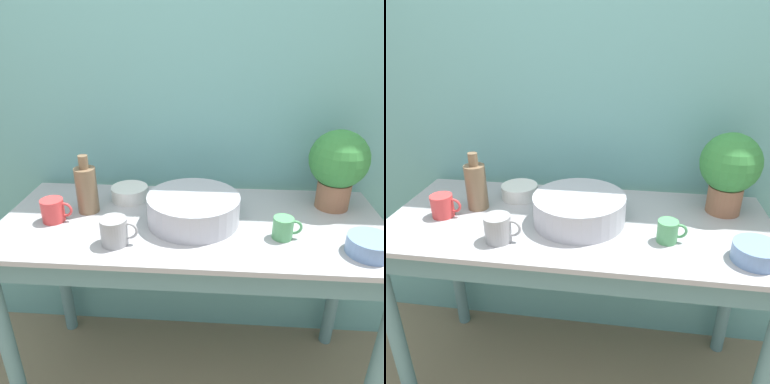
% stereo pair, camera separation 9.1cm
% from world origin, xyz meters
% --- Properties ---
extents(wall_back, '(6.00, 0.05, 2.40)m').
position_xyz_m(wall_back, '(0.00, 0.68, 1.20)').
color(wall_back, '#609E9E').
rests_on(wall_back, ground_plane).
extents(counter_table, '(1.47, 0.63, 0.85)m').
position_xyz_m(counter_table, '(0.00, 0.29, 0.68)').
color(counter_table, slate).
rests_on(counter_table, ground_plane).
extents(potted_plant, '(0.23, 0.23, 0.32)m').
position_xyz_m(potted_plant, '(0.56, 0.47, 1.03)').
color(potted_plant, '#8C5B42').
rests_on(potted_plant, counter_table).
extents(bowl_wash_large, '(0.35, 0.35, 0.11)m').
position_xyz_m(bowl_wash_large, '(0.01, 0.31, 0.90)').
color(bowl_wash_large, '#A8A8B2').
rests_on(bowl_wash_large, counter_table).
extents(bottle_tall, '(0.08, 0.08, 0.24)m').
position_xyz_m(bottle_tall, '(-0.42, 0.36, 0.94)').
color(bottle_tall, brown).
rests_on(bottle_tall, counter_table).
extents(mug_grey, '(0.13, 0.09, 0.10)m').
position_xyz_m(mug_grey, '(-0.25, 0.13, 0.89)').
color(mug_grey, gray).
rests_on(mug_grey, counter_table).
extents(mug_green, '(0.10, 0.07, 0.08)m').
position_xyz_m(mug_green, '(0.33, 0.21, 0.89)').
color(mug_green, '#4C935B').
rests_on(mug_green, counter_table).
extents(mug_red, '(0.12, 0.09, 0.09)m').
position_xyz_m(mug_red, '(-0.53, 0.27, 0.89)').
color(mug_red, '#C63838').
rests_on(mug_red, counter_table).
extents(bowl_small_blue, '(0.15, 0.15, 0.06)m').
position_xyz_m(bowl_small_blue, '(0.60, 0.13, 0.88)').
color(bowl_small_blue, '#6684B2').
rests_on(bowl_small_blue, counter_table).
extents(bowl_small_enamel_white, '(0.16, 0.16, 0.06)m').
position_xyz_m(bowl_small_enamel_white, '(-0.28, 0.48, 0.87)').
color(bowl_small_enamel_white, silver).
rests_on(bowl_small_enamel_white, counter_table).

